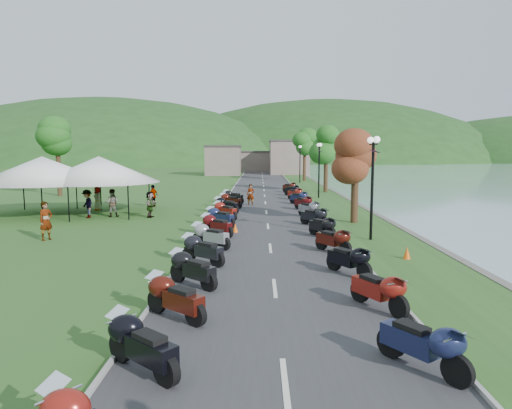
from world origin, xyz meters
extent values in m
cube|color=#39393C|center=(0.00, 40.00, 0.01)|extent=(7.00, 120.00, 0.02)
cube|color=gray|center=(-2.00, 85.00, 2.50)|extent=(18.00, 16.00, 5.00)
imported|color=slate|center=(-10.99, 17.87, 0.00)|extent=(0.80, 0.86, 1.92)
imported|color=slate|center=(-10.30, 25.79, 0.00)|extent=(0.98, 0.66, 1.86)
imported|color=slate|center=(-11.74, 25.26, 0.00)|extent=(1.15, 1.25, 1.87)
camera|label=1|loc=(-0.49, -4.17, 4.39)|focal=32.00mm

